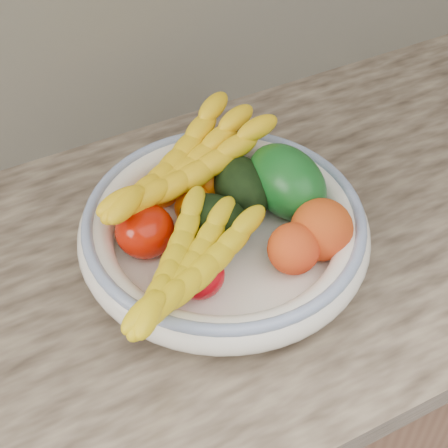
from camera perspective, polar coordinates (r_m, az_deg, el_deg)
kitchen_counter at (r=1.32m, az=-0.52°, el=-14.53°), size 2.44×0.66×1.40m
fruit_bowl at (r=0.92m, az=0.00°, el=-0.50°), size 0.39×0.39×0.08m
clementine_back_left at (r=0.97m, az=-5.23°, el=2.77°), size 0.06×0.06×0.05m
clementine_back_right at (r=0.98m, az=-1.40°, el=3.54°), size 0.06×0.06×0.05m
clementine_back_mid at (r=0.94m, az=-2.50°, el=1.37°), size 0.07×0.07×0.05m
clementine_extra at (r=0.95m, az=-2.50°, el=2.01°), size 0.05×0.05×0.04m
tomato_left at (r=0.90m, az=-6.59°, el=-0.56°), size 0.10×0.10×0.07m
tomato_near_left at (r=0.85m, az=-2.15°, el=-4.22°), size 0.08×0.08×0.06m
avocado_center at (r=0.91m, az=-0.73°, el=0.20°), size 0.12×0.13×0.07m
avocado_right at (r=0.95m, az=1.49°, el=3.08°), size 0.09×0.12×0.08m
green_mango at (r=0.95m, az=5.22°, el=3.50°), size 0.13×0.15×0.12m
peach_front at (r=0.87m, az=5.80°, el=-2.06°), size 0.08×0.08×0.07m
peach_right at (r=0.90m, az=8.11°, el=-0.47°), size 0.11×0.11×0.08m
banana_bunch_back at (r=0.94m, az=-3.37°, el=4.29°), size 0.34×0.23×0.09m
banana_bunch_front at (r=0.83m, az=-3.11°, el=-3.93°), size 0.28×0.26×0.08m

